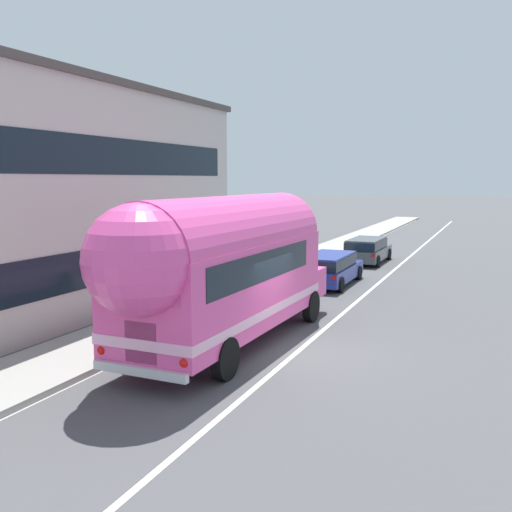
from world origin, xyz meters
name	(u,v)px	position (x,y,z in m)	size (l,w,h in m)	color
ground_plane	(297,352)	(0.00, 0.00, 0.00)	(300.00, 300.00, 0.00)	#4C4C4F
lane_markings	(344,277)	(-1.77, 12.00, 0.00)	(3.97, 80.00, 0.01)	silver
sidewalk_slab	(261,278)	(-5.15, 10.00, 0.07)	(2.63, 90.00, 0.15)	#9E9B93
painted_bus	(221,265)	(-1.95, -0.56, 2.31)	(2.79, 10.53, 4.12)	#EA4C9E
car_lead	(329,267)	(-1.89, 9.82, 0.80)	(1.93, 4.73, 1.37)	navy
car_second	(367,249)	(-1.80, 17.05, 0.80)	(1.92, 4.61, 1.37)	#474C51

